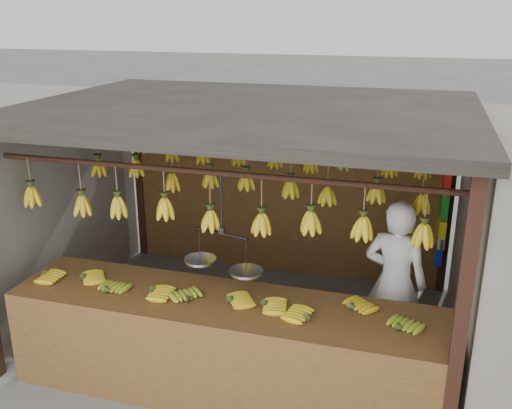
% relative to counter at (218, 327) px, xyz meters
% --- Properties ---
extents(ground, '(80.00, 80.00, 0.00)m').
position_rel_counter_xyz_m(ground, '(-0.13, 1.24, -0.72)').
color(ground, '#5B5B57').
extents(stall, '(4.30, 3.30, 2.40)m').
position_rel_counter_xyz_m(stall, '(-0.13, 1.56, 1.25)').
color(stall, black).
rests_on(stall, ground).
extents(counter, '(3.78, 0.86, 0.96)m').
position_rel_counter_xyz_m(counter, '(0.00, 0.00, 0.00)').
color(counter, brown).
rests_on(counter, ground).
extents(hanging_bananas, '(3.61, 2.24, 0.39)m').
position_rel_counter_xyz_m(hanging_bananas, '(-0.12, 1.23, 0.90)').
color(hanging_bananas, gold).
rests_on(hanging_bananas, ground).
extents(balance_scale, '(0.73, 0.39, 0.84)m').
position_rel_counter_xyz_m(balance_scale, '(-0.04, 0.24, 0.50)').
color(balance_scale, black).
rests_on(balance_scale, ground).
extents(vendor, '(0.66, 0.49, 1.63)m').
position_rel_counter_xyz_m(vendor, '(1.38, 1.07, 0.10)').
color(vendor, white).
rests_on(vendor, ground).
extents(bag_bundles, '(0.08, 0.26, 1.20)m').
position_rel_counter_xyz_m(bag_bundles, '(1.81, 2.59, 0.28)').
color(bag_bundles, red).
rests_on(bag_bundles, ground).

